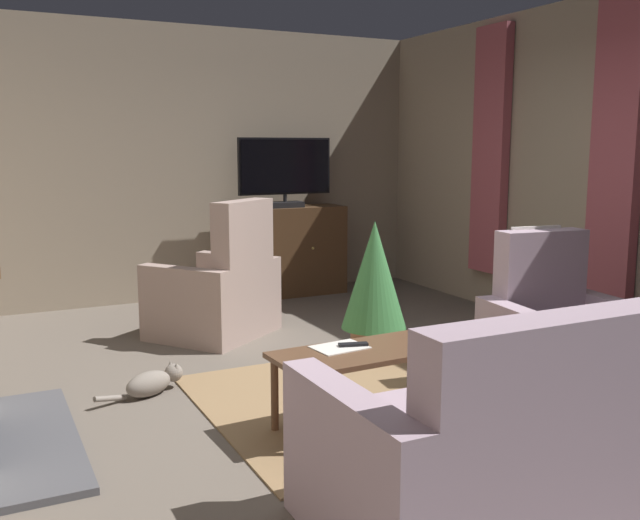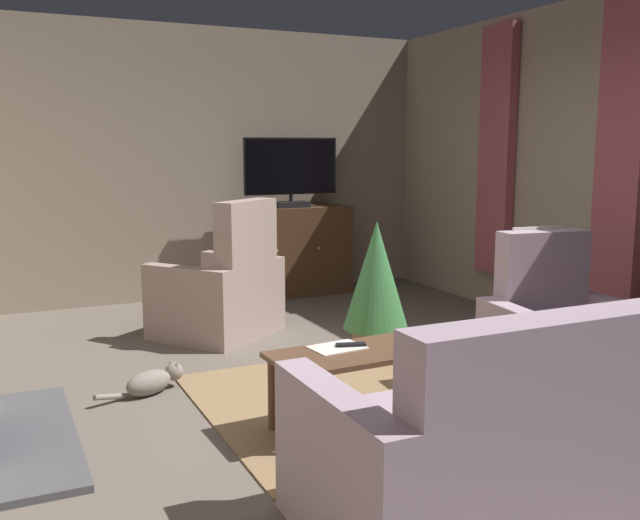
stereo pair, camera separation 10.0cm
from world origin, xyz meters
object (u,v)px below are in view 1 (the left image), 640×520
tv_cabinet (284,253)px  cat (152,382)px  armchair_by_fireplace (218,294)px  coffee_table (371,358)px  tv_remote (353,345)px  sofa_floral (496,450)px  armchair_angled_to_table (563,344)px  potted_plant_small_fern_corner (374,284)px  folded_newspaper (340,347)px  television (285,171)px

tv_cabinet → cat: 3.24m
armchair_by_fireplace → cat: size_ratio=2.00×
coffee_table → tv_remote: size_ratio=6.84×
sofa_floral → armchair_angled_to_table: (1.48, 1.09, -0.01)m
coffee_table → tv_remote: 0.12m
tv_cabinet → potted_plant_small_fern_corner: size_ratio=1.26×
coffee_table → sofa_floral: (-0.07, -1.17, -0.07)m
armchair_by_fireplace → cat: bearing=-125.2°
tv_remote → potted_plant_small_fern_corner: size_ratio=0.16×
armchair_by_fireplace → folded_newspaper: bearing=-89.8°
coffee_table → tv_remote: tv_remote is taller
tv_cabinet → cat: (-2.02, -2.50, -0.37)m
armchair_by_fireplace → potted_plant_small_fern_corner: bearing=-54.0°
armchair_angled_to_table → armchair_by_fireplace: armchair_by_fireplace is taller
armchair_angled_to_table → potted_plant_small_fern_corner: armchair_angled_to_table is taller
tv_remote → armchair_by_fireplace: (-0.09, 2.21, -0.11)m
television → sofa_floral: bearing=-103.0°
folded_newspaper → potted_plant_small_fern_corner: 1.33m
armchair_by_fireplace → tv_cabinet: bearing=47.8°
tv_cabinet → sofa_floral: (-1.08, -4.74, -0.12)m
armchair_angled_to_table → potted_plant_small_fern_corner: size_ratio=1.01×
cat → television: bearing=50.4°
tv_cabinet → cat: bearing=-129.0°
armchair_by_fireplace → potted_plant_small_fern_corner: armchair_by_fireplace is taller
coffee_table → armchair_by_fireplace: size_ratio=0.94×
tv_cabinet → tv_remote: size_ratio=7.87×
potted_plant_small_fern_corner → armchair_angled_to_table: bearing=-59.0°
coffee_table → armchair_angled_to_table: bearing=-3.3°
tv_remote → armchair_angled_to_table: 1.49m
television → armchair_by_fireplace: (-1.17, -1.23, -0.99)m
armchair_angled_to_table → cat: armchair_angled_to_table is taller
sofa_floral → armchair_angled_to_table: armchair_angled_to_table is taller
sofa_floral → potted_plant_small_fern_corner: 2.42m
tv_cabinet → tv_remote: 3.66m
potted_plant_small_fern_corner → cat: potted_plant_small_fern_corner is taller
potted_plant_small_fern_corner → television: bearing=82.4°
folded_newspaper → potted_plant_small_fern_corner: potted_plant_small_fern_corner is taller
armchair_by_fireplace → armchair_angled_to_table: bearing=-56.5°
armchair_angled_to_table → potted_plant_small_fern_corner: 1.42m
armchair_angled_to_table → potted_plant_small_fern_corner: (-0.72, 1.20, 0.25)m
coffee_table → armchair_angled_to_table: armchair_angled_to_table is taller
tv_cabinet → potted_plant_small_fern_corner: (-0.32, -2.45, 0.12)m
television → cat: (-2.02, -2.45, -1.27)m
sofa_floral → potted_plant_small_fern_corner: (0.76, 2.29, 0.25)m
tv_remote → folded_newspaper: 0.08m
potted_plant_small_fern_corner → folded_newspaper: bearing=-129.3°
potted_plant_small_fern_corner → armchair_by_fireplace: bearing=126.0°
tv_remote → sofa_floral: (-0.00, -1.25, -0.14)m
folded_newspaper → armchair_by_fireplace: armchair_by_fireplace is taller
television → cat: bearing=-129.6°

